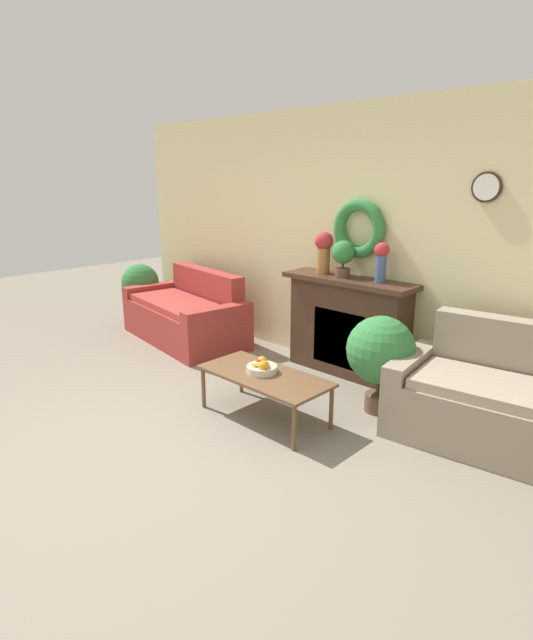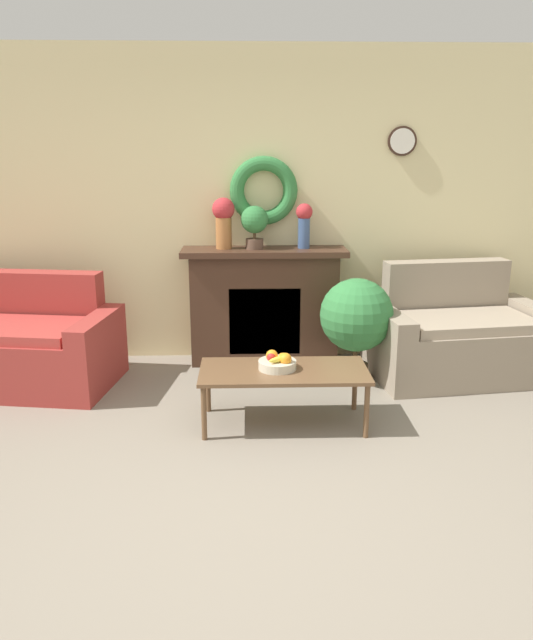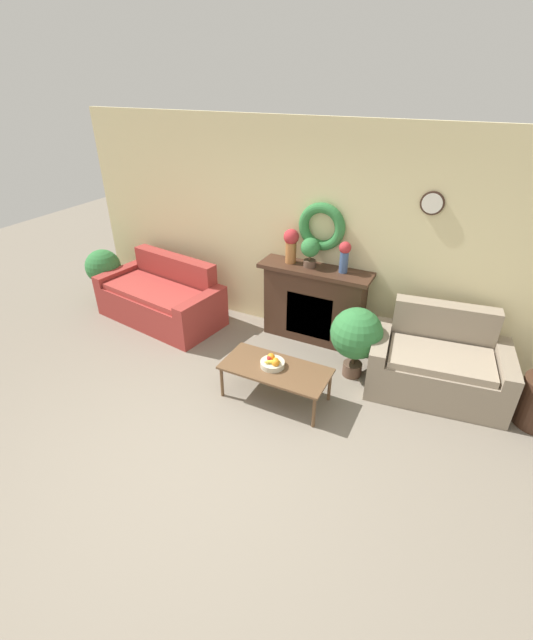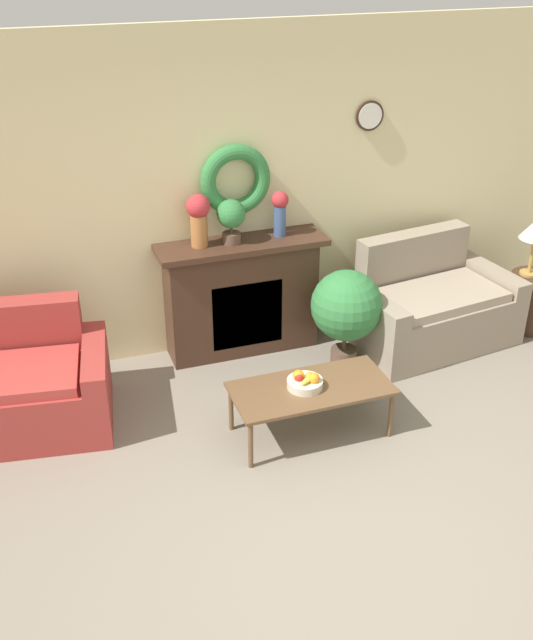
{
  "view_description": "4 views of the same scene",
  "coord_description": "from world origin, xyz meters",
  "px_view_note": "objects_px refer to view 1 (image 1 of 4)",
  "views": [
    {
      "loc": [
        2.96,
        -1.62,
        1.99
      ],
      "look_at": [
        -0.04,
        1.5,
        0.75
      ],
      "focal_mm": 28.0,
      "sensor_mm": 36.0,
      "label": 1
    },
    {
      "loc": [
        -0.0,
        -2.83,
        1.86
      ],
      "look_at": [
        0.13,
        1.3,
        0.72
      ],
      "focal_mm": 35.0,
      "sensor_mm": 36.0,
      "label": 2
    },
    {
      "loc": [
        1.8,
        -2.13,
        3.09
      ],
      "look_at": [
        0.03,
        1.39,
        0.82
      ],
      "focal_mm": 24.0,
      "sensor_mm": 36.0,
      "label": 3
    },
    {
      "loc": [
        -1.54,
        -2.95,
        3.36
      ],
      "look_at": [
        -0.04,
        1.34,
        0.91
      ],
      "focal_mm": 42.0,
      "sensor_mm": 36.0,
      "label": 4
    }
  ],
  "objects_px": {
    "loveseat_right": "(491,402)",
    "potted_plant_on_mantel": "(343,255)",
    "fireplace": "(348,326)",
    "potted_plant_floor_by_couch": "(140,285)",
    "couch_left": "(187,316)",
    "fruit_bowl": "(262,367)",
    "potted_plant_floor_by_loveseat": "(380,352)",
    "vase_on_mantel_left": "(324,249)",
    "coffee_table": "(264,378)",
    "vase_on_mantel_right": "(381,259)"
  },
  "relations": [
    {
      "from": "fireplace",
      "to": "loveseat_right",
      "type": "distance_m",
      "value": 1.67
    },
    {
      "from": "couch_left",
      "to": "coffee_table",
      "type": "distance_m",
      "value": 2.38
    },
    {
      "from": "vase_on_mantel_left",
      "to": "loveseat_right",
      "type": "bearing_deg",
      "value": -11.24
    },
    {
      "from": "coffee_table",
      "to": "potted_plant_floor_by_loveseat",
      "type": "bearing_deg",
      "value": 51.31
    },
    {
      "from": "couch_left",
      "to": "coffee_table",
      "type": "bearing_deg",
      "value": -13.04
    },
    {
      "from": "vase_on_mantel_right",
      "to": "potted_plant_on_mantel",
      "type": "bearing_deg",
      "value": -177.3
    },
    {
      "from": "fireplace",
      "to": "potted_plant_floor_by_loveseat",
      "type": "distance_m",
      "value": 0.91
    },
    {
      "from": "loveseat_right",
      "to": "vase_on_mantel_left",
      "type": "xyz_separation_m",
      "value": [
        -1.96,
        0.39,
        0.95
      ]
    },
    {
      "from": "loveseat_right",
      "to": "fruit_bowl",
      "type": "relative_size",
      "value": 5.91
    },
    {
      "from": "fruit_bowl",
      "to": "potted_plant_floor_by_loveseat",
      "type": "height_order",
      "value": "potted_plant_floor_by_loveseat"
    },
    {
      "from": "coffee_table",
      "to": "potted_plant_on_mantel",
      "type": "relative_size",
      "value": 3.14
    },
    {
      "from": "vase_on_mantel_left",
      "to": "fruit_bowl",
      "type": "bearing_deg",
      "value": -73.19
    },
    {
      "from": "coffee_table",
      "to": "potted_plant_floor_by_couch",
      "type": "distance_m",
      "value": 3.46
    },
    {
      "from": "loveseat_right",
      "to": "potted_plant_floor_by_loveseat",
      "type": "height_order",
      "value": "loveseat_right"
    },
    {
      "from": "fireplace",
      "to": "vase_on_mantel_right",
      "type": "relative_size",
      "value": 3.71
    },
    {
      "from": "fireplace",
      "to": "potted_plant_floor_by_couch",
      "type": "relative_size",
      "value": 1.7
    },
    {
      "from": "fruit_bowl",
      "to": "couch_left",
      "type": "bearing_deg",
      "value": 158.56
    },
    {
      "from": "vase_on_mantel_left",
      "to": "potted_plant_on_mantel",
      "type": "distance_m",
      "value": 0.27
    },
    {
      "from": "potted_plant_on_mantel",
      "to": "vase_on_mantel_right",
      "type": "bearing_deg",
      "value": 2.7
    },
    {
      "from": "fruit_bowl",
      "to": "potted_plant_floor_by_couch",
      "type": "height_order",
      "value": "potted_plant_floor_by_couch"
    },
    {
      "from": "potted_plant_floor_by_couch",
      "to": "potted_plant_floor_by_loveseat",
      "type": "bearing_deg",
      "value": -1.99
    },
    {
      "from": "couch_left",
      "to": "loveseat_right",
      "type": "height_order",
      "value": "loveseat_right"
    },
    {
      "from": "potted_plant_floor_by_loveseat",
      "to": "potted_plant_on_mantel",
      "type": "bearing_deg",
      "value": 146.39
    },
    {
      "from": "vase_on_mantel_left",
      "to": "potted_plant_floor_by_couch",
      "type": "height_order",
      "value": "vase_on_mantel_left"
    },
    {
      "from": "loveseat_right",
      "to": "potted_plant_on_mantel",
      "type": "bearing_deg",
      "value": 160.06
    },
    {
      "from": "vase_on_mantel_left",
      "to": "vase_on_mantel_right",
      "type": "xyz_separation_m",
      "value": [
        0.69,
        0.0,
        -0.03
      ]
    },
    {
      "from": "coffee_table",
      "to": "loveseat_right",
      "type": "bearing_deg",
      "value": 32.0
    },
    {
      "from": "vase_on_mantel_right",
      "to": "potted_plant_floor_by_loveseat",
      "type": "distance_m",
      "value": 0.97
    },
    {
      "from": "fireplace",
      "to": "vase_on_mantel_left",
      "type": "relative_size",
      "value": 3.28
    },
    {
      "from": "couch_left",
      "to": "potted_plant_floor_by_loveseat",
      "type": "xyz_separation_m",
      "value": [
        2.84,
        -0.08,
        0.24
      ]
    },
    {
      "from": "loveseat_right",
      "to": "vase_on_mantel_right",
      "type": "relative_size",
      "value": 4.02
    },
    {
      "from": "couch_left",
      "to": "potted_plant_floor_by_loveseat",
      "type": "bearing_deg",
      "value": 6.63
    },
    {
      "from": "fireplace",
      "to": "couch_left",
      "type": "xyz_separation_m",
      "value": [
        -2.12,
        -0.46,
        -0.2
      ]
    },
    {
      "from": "potted_plant_floor_by_couch",
      "to": "potted_plant_floor_by_loveseat",
      "type": "height_order",
      "value": "potted_plant_floor_by_loveseat"
    },
    {
      "from": "couch_left",
      "to": "potted_plant_floor_by_loveseat",
      "type": "height_order",
      "value": "couch_left"
    },
    {
      "from": "fruit_bowl",
      "to": "potted_plant_floor_by_loveseat",
      "type": "distance_m",
      "value": 1.02
    },
    {
      "from": "potted_plant_on_mantel",
      "to": "potted_plant_floor_by_couch",
      "type": "height_order",
      "value": "potted_plant_on_mantel"
    },
    {
      "from": "loveseat_right",
      "to": "potted_plant_on_mantel",
      "type": "xyz_separation_m",
      "value": [
        -1.7,
        0.37,
        0.92
      ]
    },
    {
      "from": "vase_on_mantel_right",
      "to": "potted_plant_floor_by_loveseat",
      "type": "height_order",
      "value": "vase_on_mantel_right"
    },
    {
      "from": "fruit_bowl",
      "to": "potted_plant_on_mantel",
      "type": "xyz_separation_m",
      "value": [
        -0.14,
        1.3,
        0.8
      ]
    },
    {
      "from": "potted_plant_on_mantel",
      "to": "potted_plant_floor_by_loveseat",
      "type": "height_order",
      "value": "potted_plant_on_mantel"
    },
    {
      "from": "vase_on_mantel_left",
      "to": "potted_plant_on_mantel",
      "type": "bearing_deg",
      "value": -4.35
    },
    {
      "from": "couch_left",
      "to": "potted_plant_on_mantel",
      "type": "height_order",
      "value": "potted_plant_on_mantel"
    },
    {
      "from": "fruit_bowl",
      "to": "potted_plant_on_mantel",
      "type": "relative_size",
      "value": 0.71
    },
    {
      "from": "fruit_bowl",
      "to": "vase_on_mantel_right",
      "type": "relative_size",
      "value": 0.68
    },
    {
      "from": "potted_plant_on_mantel",
      "to": "potted_plant_floor_by_couch",
      "type": "xyz_separation_m",
      "value": [
        -3.15,
        -0.4,
        -0.71
      ]
    },
    {
      "from": "vase_on_mantel_left",
      "to": "vase_on_mantel_right",
      "type": "distance_m",
      "value": 0.69
    },
    {
      "from": "fireplace",
      "to": "potted_plant_on_mantel",
      "type": "relative_size",
      "value": 3.88
    },
    {
      "from": "fireplace",
      "to": "potted_plant_floor_by_loveseat",
      "type": "height_order",
      "value": "fireplace"
    },
    {
      "from": "potted_plant_floor_by_loveseat",
      "to": "vase_on_mantel_left",
      "type": "bearing_deg",
      "value": 152.53
    }
  ]
}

